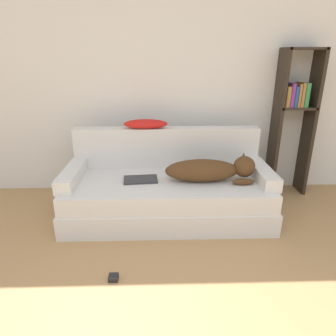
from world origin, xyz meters
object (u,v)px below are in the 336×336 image
bookshelf (294,114)px  dog (211,170)px  throw_pillow (146,124)px  couch (168,198)px  laptop (141,179)px  power_adapter (113,278)px

bookshelf → dog: bearing=-148.4°
dog → throw_pillow: size_ratio=1.89×
couch → dog: size_ratio=2.31×
bookshelf → laptop: bearing=-160.8°
couch → dog: bearing=-7.4°
laptop → power_adapter: 0.98m
dog → throw_pillow: throw_pillow is taller
couch → power_adapter: (-0.41, -0.91, -0.18)m
laptop → dog: bearing=-7.6°
laptop → power_adapter: (-0.16, -0.89, -0.38)m
throw_pillow → bookshelf: size_ratio=0.28×
laptop → bookshelf: 1.82m
couch → bookshelf: (1.39, 0.55, 0.72)m
couch → dog: dog is taller
throw_pillow → bookshelf: (1.60, 0.21, 0.06)m
couch → laptop: size_ratio=5.86×
couch → throw_pillow: (-0.21, 0.35, 0.66)m
dog → laptop: bearing=177.3°
dog → bookshelf: (0.98, 0.61, 0.41)m
couch → dog: (0.40, -0.05, 0.31)m
couch → bookshelf: bearing=21.7°
throw_pillow → power_adapter: 1.53m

